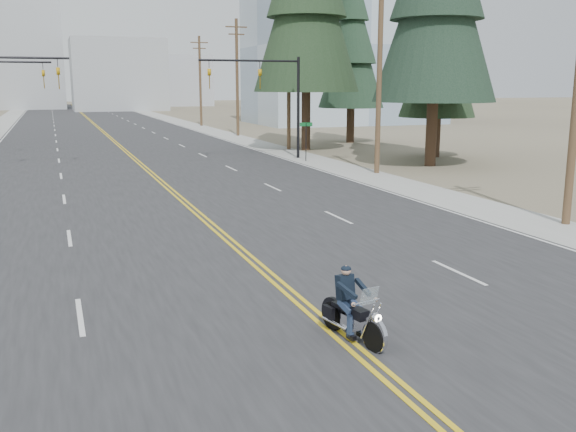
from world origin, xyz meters
The scene contains 17 objects.
ground_plane centered at (0.00, 0.00, 0.00)m, with size 400.00×400.00×0.00m, color #776D56.
road centered at (0.00, 70.00, 0.01)m, with size 20.00×200.00×0.01m, color #303033.
sidewalk_right centered at (11.50, 70.00, 0.01)m, with size 3.00×200.00×0.01m, color #A5A5A0.
traffic_mast_right centered at (8.98, 32.00, 4.94)m, with size 7.10×0.26×7.00m.
street_sign centered at (10.80, 30.00, 1.80)m, with size 0.90×0.06×2.62m.
utility_pole_b centered at (12.50, 23.00, 5.98)m, with size 2.20×0.30×11.50m.
utility_pole_c centered at (12.50, 38.00, 5.73)m, with size 2.20×0.30×11.00m.
utility_pole_d centered at (12.50, 53.00, 5.98)m, with size 2.20×0.30×11.50m.
utility_pole_e centered at (12.50, 70.00, 5.73)m, with size 2.20×0.30×11.00m.
glass_building centered at (32.00, 70.00, 10.00)m, with size 24.00×16.00×20.00m, color #9EB5CC.
haze_bldg_b centered at (8.00, 125.00, 7.00)m, with size 18.00×14.00×14.00m, color #ADB2B7.
haze_bldg_c centered at (40.00, 110.00, 9.00)m, with size 16.00×12.00×18.00m, color #B7BCC6.
haze_bldg_d centered at (-12.00, 140.00, 13.00)m, with size 20.00×15.00×26.00m, color #ADB2B7.
haze_bldg_e centered at (25.00, 150.00, 6.00)m, with size 14.00×14.00×12.00m, color #B7BCC6.
motorcyclist centered at (0.18, 0.74, 0.76)m, with size 0.83×1.94×1.52m, color black, non-canonical shape.
conifer_mid centered at (20.52, 29.33, 8.23)m, with size 5.38×5.38×14.34m.
conifer_far centered at (19.92, 42.12, 8.94)m, with size 5.82×5.82×15.58m.
Camera 1 is at (-5.31, -10.40, 5.13)m, focal length 40.00 mm.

